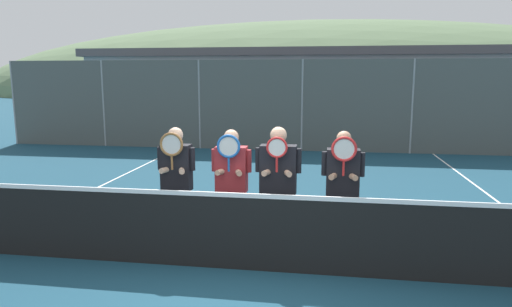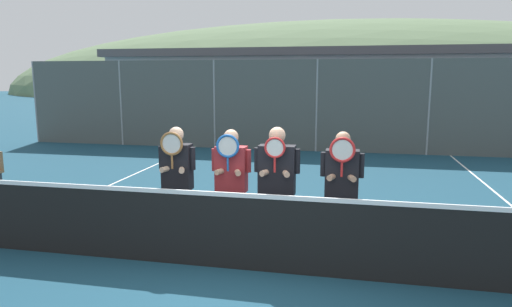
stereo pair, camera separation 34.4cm
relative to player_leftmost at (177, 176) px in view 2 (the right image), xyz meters
name	(u,v)px [view 2 (the right image)]	position (x,y,z in m)	size (l,w,h in m)	color
ground_plane	(255,271)	(1.27, -0.66, -1.02)	(120.00, 120.00, 0.00)	navy
hill_distant	(345,93)	(1.27, 60.82, -1.02)	(100.61, 55.89, 19.56)	#5B7551
clubhouse_building	(318,88)	(0.72, 16.90, 0.84)	(20.60, 5.50, 3.69)	#9EA3A8
fence_back	(317,106)	(1.27, 8.85, 0.46)	(20.69, 0.06, 2.96)	gray
tennis_net	(255,232)	(1.27, -0.66, -0.51)	(11.16, 0.09, 1.10)	gray
court_line_left_sideline	(90,194)	(-2.88, 2.34, -1.02)	(0.05, 16.00, 0.01)	white
player_leftmost	(177,176)	(0.00, 0.00, 0.00)	(0.55, 0.34, 1.72)	white
player_center_left	(231,178)	(0.78, 0.08, -0.01)	(0.57, 0.34, 1.70)	#56565B
player_center_right	(277,179)	(1.45, -0.06, 0.03)	(0.62, 0.34, 1.76)	white
player_rightmost	(342,185)	(2.30, -0.02, -0.01)	(0.57, 0.34, 1.72)	white
car_far_left	(153,115)	(-5.50, 11.18, -0.16)	(4.46, 2.04, 1.67)	#285638
car_left_of_center	(284,117)	(-0.14, 11.27, -0.15)	(4.74, 1.95, 1.70)	navy
car_center	(435,118)	(5.28, 11.07, -0.07)	(4.61, 2.05, 1.88)	black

